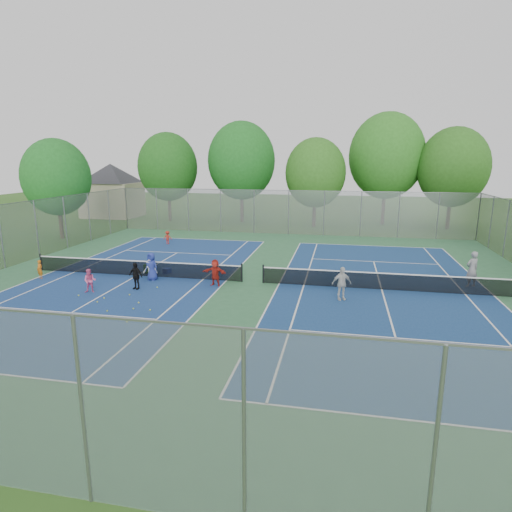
{
  "coord_description": "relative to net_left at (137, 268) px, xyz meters",
  "views": [
    {
      "loc": [
        4.73,
        -22.55,
        6.79
      ],
      "look_at": [
        0.0,
        1.0,
        1.3
      ],
      "focal_mm": 30.0,
      "sensor_mm": 36.0,
      "label": 1
    }
  ],
  "objects": [
    {
      "name": "tree_nw",
      "position": [
        -7.0,
        22.0,
        5.44
      ],
      "size": [
        6.4,
        6.4,
        9.58
      ],
      "color": "#443326",
      "rests_on": "ground"
    },
    {
      "name": "tree_ne",
      "position": [
        22.0,
        22.0,
        5.51
      ],
      "size": [
        6.6,
        6.6,
        9.77
      ],
      "color": "#443326",
      "rests_on": "ground"
    },
    {
      "name": "fence_south",
      "position": [
        7.0,
        -16.0,
        1.54
      ],
      "size": [
        32.0,
        0.1,
        4.0
      ],
      "primitive_type": "cube",
      "color": "gray",
      "rests_on": "ground"
    },
    {
      "name": "court_pad",
      "position": [
        7.0,
        0.0,
        -0.45
      ],
      "size": [
        32.0,
        32.0,
        0.01
      ],
      "primitive_type": "cube",
      "color": "#316840",
      "rests_on": "ground"
    },
    {
      "name": "student_f",
      "position": [
        5.14,
        -1.0,
        0.28
      ],
      "size": [
        1.42,
        0.63,
        1.47
      ],
      "primitive_type": "imported",
      "rotation": [
        0.0,
        0.0,
        -0.14
      ],
      "color": "#AD2318",
      "rests_on": "ground"
    },
    {
      "name": "tree_side_w",
      "position": [
        -12.0,
        10.0,
        4.79
      ],
      "size": [
        5.6,
        5.6,
        8.47
      ],
      "color": "#443326",
      "rests_on": "ground"
    },
    {
      "name": "ground",
      "position": [
        7.0,
        0.0,
        -0.46
      ],
      "size": [
        120.0,
        120.0,
        0.0
      ],
      "primitive_type": "plane",
      "color": "#2C561B",
      "rests_on": "ground"
    },
    {
      "name": "tennis_ball_3",
      "position": [
        3.04,
        -7.0,
        -0.42
      ],
      "size": [
        0.07,
        0.07,
        0.07
      ],
      "primitive_type": "sphere",
      "color": "gold",
      "rests_on": "ground"
    },
    {
      "name": "student_b",
      "position": [
        -0.86,
        -3.45,
        0.17
      ],
      "size": [
        0.72,
        0.63,
        1.25
      ],
      "primitive_type": "imported",
      "rotation": [
        0.0,
        0.0,
        0.29
      ],
      "color": "#EF5D94",
      "rests_on": "ground"
    },
    {
      "name": "tennis_ball_0",
      "position": [
        0.45,
        -6.83,
        -0.42
      ],
      "size": [
        0.07,
        0.07,
        0.07
      ],
      "primitive_type": "sphere",
      "color": "#AAC22D",
      "rests_on": "ground"
    },
    {
      "name": "teen_court_b",
      "position": [
        11.88,
        -2.11,
        0.38
      ],
      "size": [
        1.06,
        0.73,
        1.67
      ],
      "primitive_type": "imported",
      "rotation": [
        0.0,
        0.0,
        0.37
      ],
      "color": "beige",
      "rests_on": "ground"
    },
    {
      "name": "tennis_ball_7",
      "position": [
        0.39,
        -4.89,
        -0.42
      ],
      "size": [
        0.07,
        0.07,
        0.07
      ],
      "primitive_type": "sphere",
      "color": "gold",
      "rests_on": "ground"
    },
    {
      "name": "tennis_ball_10",
      "position": [
        2.39,
        -4.6,
        -0.42
      ],
      "size": [
        0.07,
        0.07,
        0.07
      ],
      "primitive_type": "sphere",
      "color": "#F1F338",
      "rests_on": "ground"
    },
    {
      "name": "instructor",
      "position": [
        18.76,
        1.54,
        0.53
      ],
      "size": [
        0.85,
        0.73,
        1.96
      ],
      "primitive_type": "imported",
      "rotation": [
        0.0,
        0.0,
        3.59
      ],
      "color": "gray",
      "rests_on": "ground"
    },
    {
      "name": "court_right",
      "position": [
        14.0,
        0.0,
        -0.44
      ],
      "size": [
        10.97,
        23.77,
        0.01
      ],
      "primitive_type": "cube",
      "color": "navy",
      "rests_on": "court_pad"
    },
    {
      "name": "ball_hopper",
      "position": [
        0.3,
        0.69,
        -0.19
      ],
      "size": [
        0.33,
        0.33,
        0.53
      ],
      "primitive_type": "cube",
      "rotation": [
        0.0,
        0.0,
        -0.26
      ],
      "color": "#248525",
      "rests_on": "ground"
    },
    {
      "name": "house",
      "position": [
        -15.0,
        24.0,
        3.76
      ],
      "size": [
        11.03,
        11.03,
        7.3
      ],
      "color": "#B7A88C",
      "rests_on": "ground"
    },
    {
      "name": "court_left",
      "position": [
        0.0,
        0.0,
        -0.44
      ],
      "size": [
        10.97,
        23.77,
        0.01
      ],
      "primitive_type": "cube",
      "color": "navy",
      "rests_on": "court_pad"
    },
    {
      "name": "student_e",
      "position": [
        1.27,
        -0.65,
        0.35
      ],
      "size": [
        0.88,
        0.67,
        1.6
      ],
      "primitive_type": "imported",
      "rotation": [
        0.0,
        0.0,
        -0.23
      ],
      "color": "navy",
      "rests_on": "ground"
    },
    {
      "name": "tree_nc",
      "position": [
        9.0,
        21.0,
        4.94
      ],
      "size": [
        6.0,
        6.0,
        8.85
      ],
      "color": "#443326",
      "rests_on": "ground"
    },
    {
      "name": "tree_nl",
      "position": [
        1.0,
        23.0,
        6.09
      ],
      "size": [
        7.2,
        7.2,
        10.69
      ],
      "color": "#443326",
      "rests_on": "ground"
    },
    {
      "name": "tree_nr",
      "position": [
        16.0,
        24.0,
        6.59
      ],
      "size": [
        7.6,
        7.6,
        11.42
      ],
      "color": "#443326",
      "rests_on": "ground"
    },
    {
      "name": "tennis_ball_1",
      "position": [
        0.39,
        -4.29,
        -0.42
      ],
      "size": [
        0.07,
        0.07,
        0.07
      ],
      "primitive_type": "sphere",
      "color": "yellow",
      "rests_on": "ground"
    },
    {
      "name": "tennis_ball_9",
      "position": [
        -1.09,
        -4.17,
        -0.42
      ],
      "size": [
        0.07,
        0.07,
        0.07
      ],
      "primitive_type": "sphere",
      "color": "#E0F438",
      "rests_on": "ground"
    },
    {
      "name": "student_d",
      "position": [
        1.19,
        -2.44,
        0.27
      ],
      "size": [
        0.91,
        0.56,
        1.45
      ],
      "primitive_type": "imported",
      "rotation": [
        0.0,
        0.0,
        -0.26
      ],
      "color": "black",
      "rests_on": "ground"
    },
    {
      "name": "net_right",
      "position": [
        14.0,
        0.0,
        0.0
      ],
      "size": [
        12.87,
        0.1,
        0.91
      ],
      "primitive_type": "cube",
      "color": "black",
      "rests_on": "ground"
    },
    {
      "name": "fence_west",
      "position": [
        -9.0,
        0.0,
        1.54
      ],
      "size": [
        0.1,
        32.0,
        4.0
      ],
      "primitive_type": "cube",
      "rotation": [
        0.0,
        0.0,
        1.57
      ],
      "color": "gray",
      "rests_on": "ground"
    },
    {
      "name": "ball_crate",
      "position": [
        1.52,
        0.88,
        -0.29
      ],
      "size": [
        0.48,
        0.48,
        0.32
      ],
      "primitive_type": "cube",
      "rotation": [
        0.0,
        0.0,
        -0.33
      ],
      "color": "blue",
      "rests_on": "ground"
    },
    {
      "name": "student_c",
      "position": [
        1.16,
        -0.6,
        0.16
      ],
      "size": [
        0.88,
        0.63,
        1.22
      ],
      "primitive_type": "imported",
      "rotation": [
        0.0,
        0.0,
        0.25
      ],
      "color": "silver",
      "rests_on": "ground"
    },
    {
      "name": "tennis_ball_8",
      "position": [
        1.37,
        -3.56,
        -0.42
      ],
      "size": [
        0.07,
        0.07,
        0.07
      ],
      "primitive_type": "sphere",
      "color": "yellow",
      "rests_on": "ground"
    },
    {
      "name": "tennis_ball_6",
      "position": [
        3.37,
        -5.44,
        -0.42
      ],
      "size": [
        0.07,
        0.07,
        0.07
      ],
      "primitive_type": "sphere",
      "color": "#D8F438",
      "rests_on": "ground"
    },
    {
      "name": "student_a",
      "position": [
        -5.19,
        -1.65,
        0.09
      ],
      "size": [
        0.46,
        0.37,
        1.1
      ],
      "primitive_type": "imported",
      "rotation": [
        0.0,
        0.0,
        -0.32
      ],
      "color": "#CD6613",
      "rests_on": "ground"
    },
    {
      "name": "net_left",
      "position": [
        0.0,
        0.0,
        0.0
      ],
      "size": [
        12.87,
        0.1,
        0.91
      ],
      "primitive_type": "cube",
      "color": "black",
      "rests_on": "ground"
    },
    {
      "name": "tennis_ball_2",
      "position": [
        2.22,
        -2.08,
        -0.42
      ],
      "size": [
        0.07,
        0.07,
        0.07
      ],
      "primitive_type": "sphere",
      "color": "#C4ED37",
      "rests_on": "ground"
    },
    {
      "name": "tennis_ball_4",
      "position": [
        1.5,
        -5.92,
        -0.42
      ],
      "size": [
        0.07,
        0.07,
        0.07
      ],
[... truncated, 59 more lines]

